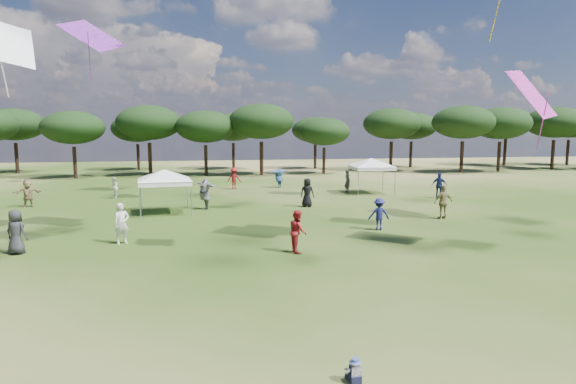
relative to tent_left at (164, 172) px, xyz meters
name	(u,v)px	position (x,y,z in m)	size (l,w,h in m)	color
tree_line	(250,124)	(7.53, 25.77, 3.00)	(108.78, 17.63, 7.77)	black
tent_left	(164,172)	(0.00, 0.00, 0.00)	(5.88, 5.88, 2.85)	gray
tent_right	(372,160)	(14.79, 6.34, 0.13)	(5.98, 5.98, 2.98)	gray
toddler	(355,371)	(4.93, -20.03, -2.20)	(0.33, 0.37, 0.49)	black
festival_crowd	(227,193)	(3.63, 1.60, -1.54)	(29.93, 22.51, 1.91)	#171A53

